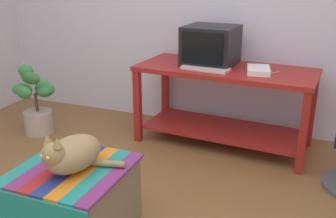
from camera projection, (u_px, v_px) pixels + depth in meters
desk at (224, 92)px, 3.40m from camera, size 1.55×0.75×0.71m
tv_monitor at (211, 46)px, 3.39m from camera, size 0.47×0.46×0.34m
keyboard at (205, 68)px, 3.25m from camera, size 0.41×0.19×0.02m
book at (258, 70)px, 3.16m from camera, size 0.23×0.30×0.04m
ottoman_with_blanket at (75, 201)px, 2.29m from camera, size 0.61×0.64×0.43m
cat at (71, 154)px, 2.15m from camera, size 0.41×0.41×0.26m
potted_plant at (36, 104)px, 3.68m from camera, size 0.43×0.38×0.67m
pen at (273, 73)px, 3.14m from camera, size 0.08×0.13×0.01m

